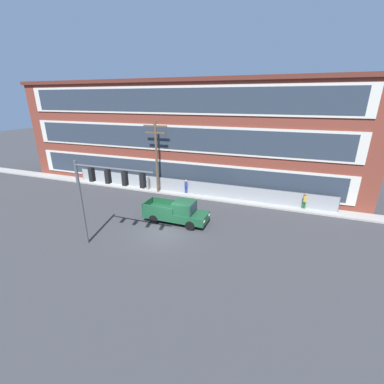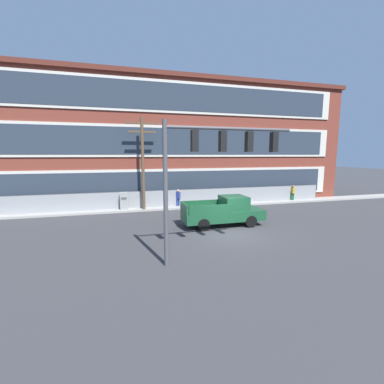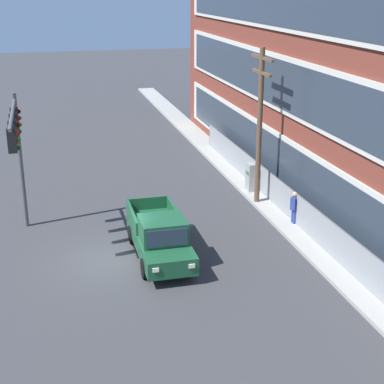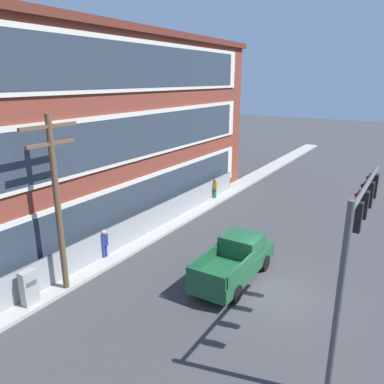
{
  "view_description": "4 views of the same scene",
  "coord_description": "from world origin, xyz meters",
  "px_view_note": "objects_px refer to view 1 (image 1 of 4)",
  "views": [
    {
      "loc": [
        8.37,
        -16.31,
        10.08
      ],
      "look_at": [
        0.7,
        4.63,
        1.93
      ],
      "focal_mm": 24.0,
      "sensor_mm": 36.0,
      "label": 1
    },
    {
      "loc": [
        -6.35,
        -14.01,
        4.82
      ],
      "look_at": [
        -1.42,
        4.07,
        2.09
      ],
      "focal_mm": 24.0,
      "sensor_mm": 36.0,
      "label": 2
    },
    {
      "loc": [
        21.93,
        -2.24,
        10.74
      ],
      "look_at": [
        3.01,
        2.63,
        3.78
      ],
      "focal_mm": 55.0,
      "sensor_mm": 36.0,
      "label": 3
    },
    {
      "loc": [
        -14.42,
        -4.65,
        9.2
      ],
      "look_at": [
        1.46,
        5.09,
        3.56
      ],
      "focal_mm": 35.0,
      "sensor_mm": 36.0,
      "label": 4
    }
  ],
  "objects_px": {
    "electrical_cabinet": "(146,184)",
    "pickup_truck_dark_green": "(177,212)",
    "pedestrian_near_cabinet": "(305,200)",
    "traffic_signal_mast": "(102,186)",
    "utility_pole_near_corner": "(156,154)",
    "pedestrian_by_fence": "(186,186)"
  },
  "relations": [
    {
      "from": "pickup_truck_dark_green",
      "to": "pedestrian_by_fence",
      "type": "xyz_separation_m",
      "value": [
        -1.82,
        6.71,
        0.02
      ]
    },
    {
      "from": "traffic_signal_mast",
      "to": "pedestrian_near_cabinet",
      "type": "bearing_deg",
      "value": 42.1
    },
    {
      "from": "pickup_truck_dark_green",
      "to": "pedestrian_by_fence",
      "type": "height_order",
      "value": "pickup_truck_dark_green"
    },
    {
      "from": "pedestrian_near_cabinet",
      "to": "utility_pole_near_corner",
      "type": "bearing_deg",
      "value": -177.9
    },
    {
      "from": "pedestrian_near_cabinet",
      "to": "traffic_signal_mast",
      "type": "bearing_deg",
      "value": -137.9
    },
    {
      "from": "traffic_signal_mast",
      "to": "utility_pole_near_corner",
      "type": "height_order",
      "value": "utility_pole_near_corner"
    },
    {
      "from": "traffic_signal_mast",
      "to": "pickup_truck_dark_green",
      "type": "height_order",
      "value": "traffic_signal_mast"
    },
    {
      "from": "electrical_cabinet",
      "to": "pedestrian_by_fence",
      "type": "relative_size",
      "value": 0.99
    },
    {
      "from": "pedestrian_by_fence",
      "to": "traffic_signal_mast",
      "type": "bearing_deg",
      "value": -95.29
    },
    {
      "from": "utility_pole_near_corner",
      "to": "pedestrian_near_cabinet",
      "type": "height_order",
      "value": "utility_pole_near_corner"
    },
    {
      "from": "pickup_truck_dark_green",
      "to": "pedestrian_near_cabinet",
      "type": "height_order",
      "value": "pickup_truck_dark_green"
    },
    {
      "from": "pickup_truck_dark_green",
      "to": "pedestrian_near_cabinet",
      "type": "relative_size",
      "value": 3.32
    },
    {
      "from": "traffic_signal_mast",
      "to": "electrical_cabinet",
      "type": "distance_m",
      "value": 12.83
    },
    {
      "from": "pedestrian_near_cabinet",
      "to": "electrical_cabinet",
      "type": "bearing_deg",
      "value": -178.96
    },
    {
      "from": "traffic_signal_mast",
      "to": "pedestrian_near_cabinet",
      "type": "height_order",
      "value": "traffic_signal_mast"
    },
    {
      "from": "electrical_cabinet",
      "to": "pickup_truck_dark_green",
      "type": "bearing_deg",
      "value": -43.64
    },
    {
      "from": "traffic_signal_mast",
      "to": "electrical_cabinet",
      "type": "relative_size",
      "value": 3.75
    },
    {
      "from": "pedestrian_near_cabinet",
      "to": "pickup_truck_dark_green",
      "type": "bearing_deg",
      "value": -147.35
    },
    {
      "from": "pickup_truck_dark_green",
      "to": "electrical_cabinet",
      "type": "distance_m",
      "value": 9.14
    },
    {
      "from": "utility_pole_near_corner",
      "to": "pedestrian_near_cabinet",
      "type": "distance_m",
      "value": 15.69
    },
    {
      "from": "pickup_truck_dark_green",
      "to": "electrical_cabinet",
      "type": "relative_size",
      "value": 3.37
    },
    {
      "from": "traffic_signal_mast",
      "to": "electrical_cabinet",
      "type": "bearing_deg",
      "value": 107.49
    }
  ]
}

